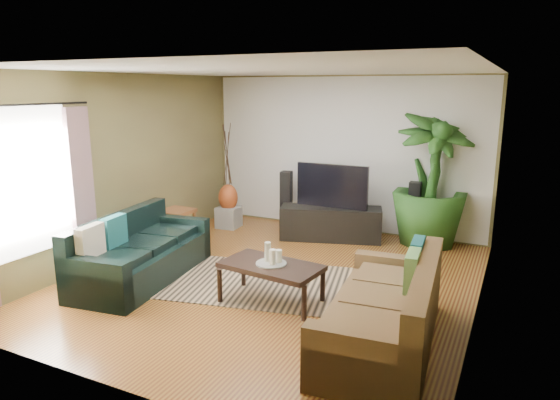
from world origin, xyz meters
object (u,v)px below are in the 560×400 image
Objects in this scene: speaker_right at (414,213)px; vase at (228,198)px; speaker_left at (286,200)px; coffee_table at (271,283)px; side_table at (177,225)px; potted_plant at (431,179)px; sofa_right at (382,304)px; television at (332,186)px; sofa_left at (142,248)px; pedestal at (229,217)px; tv_stand at (331,223)px.

speaker_right is 3.24m from vase.
speaker_left is 1.05m from vase.
vase is at bearing -162.66° from speaker_left.
coffee_table is 2.25× the size of side_table.
coffee_table is 0.54× the size of potted_plant.
television is (-1.67, 3.09, 0.49)m from sofa_right.
coffee_table is 3.27m from speaker_right.
television is at bearing -163.71° from potted_plant.
vase is at bearing -1.36° from sofa_left.
sofa_left is at bearing -171.05° from coffee_table.
side_table is (-3.79, -1.60, -0.81)m from potted_plant.
speaker_right is at bearing -175.26° from potted_plant.
speaker_right is at bearing 9.83° from pedestal.
vase is at bearing -134.25° from sofa_right.
potted_plant is at bearing -5.81° from speaker_left.
sofa_left is 4.42× the size of vase.
television reaches higher than side_table.
sofa_right is 3.59m from potted_plant.
coffee_table is 2.96m from side_table.
speaker_left is 2.25m from speaker_right.
sofa_right is at bearing -9.02° from coffee_table.
speaker_right is (1.27, 0.44, 0.23)m from tv_stand.
side_table is at bearing -109.54° from vase.
speaker_right is 0.61m from potted_plant.
coffee_table is at bearing -84.80° from television.
side_table is (-2.54, 1.52, 0.02)m from coffee_table.
television is at bearing 72.76° from tv_stand.
speaker_left reaches higher than tv_stand.
side_table is at bearing -153.14° from television.
sofa_right is 3.53m from speaker_right.
pedestal is 0.36m from vase.
sofa_left is at bearing -83.61° from pedestal.
sofa_right is 1.50m from coffee_table.
pedestal is at bearing -162.66° from speaker_left.
sofa_left is 4.52m from potted_plant.
speaker_right reaches higher than sofa_left.
tv_stand is 3.41× the size of vase.
sofa_left is 2.08× the size of speaker_left.
sofa_right is 4.66m from vase.
pedestal is (-3.60, 2.95, -0.24)m from sofa_right.
sofa_left is 2.63m from vase.
potted_plant reaches higher than vase.
speaker_left is at bearing 25.84° from vase.
coffee_table is at bearing -95.63° from sofa_left.
sofa_left is at bearing -67.54° from side_table.
speaker_right reaches higher than vase.
vase reaches higher than side_table.
tv_stand is 1.93m from pedestal.
pedestal is at bearing 0.00° from vase.
vase is (-0.94, -0.46, 0.04)m from speaker_left.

